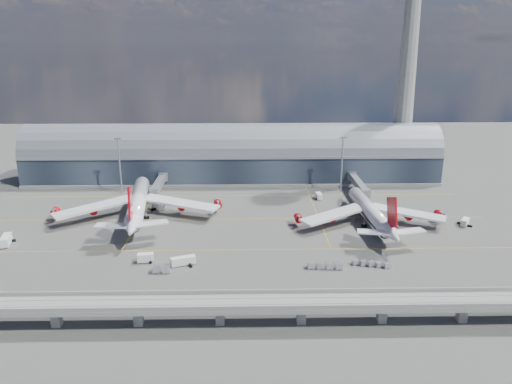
{
  "coord_description": "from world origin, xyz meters",
  "views": [
    {
      "loc": [
        6.56,
        -163.17,
        67.46
      ],
      "look_at": [
        10.18,
        10.0,
        14.0
      ],
      "focal_mm": 35.0,
      "sensor_mm": 36.0,
      "label": 1
    }
  ],
  "objects_px": {
    "service_truck_1": "(146,258)",
    "cargo_train_2": "(325,266)",
    "cargo_train_0": "(161,270)",
    "control_tower": "(407,73)",
    "service_truck_0": "(6,240)",
    "floodlight_mast_left": "(120,164)",
    "service_truck_2": "(183,261)",
    "floodlight_mast_right": "(342,163)",
    "airliner_right": "(371,213)",
    "service_truck_5": "(158,205)",
    "service_truck_3": "(465,222)",
    "cargo_train_1": "(371,264)",
    "airliner_left": "(138,203)",
    "service_truck_4": "(319,196)"
  },
  "relations": [
    {
      "from": "service_truck_5",
      "to": "cargo_train_2",
      "type": "distance_m",
      "value": 83.23
    },
    {
      "from": "service_truck_0",
      "to": "cargo_train_2",
      "type": "relative_size",
      "value": 0.73
    },
    {
      "from": "airliner_right",
      "to": "service_truck_0",
      "type": "height_order",
      "value": "airliner_right"
    },
    {
      "from": "service_truck_3",
      "to": "cargo_train_0",
      "type": "height_order",
      "value": "service_truck_3"
    },
    {
      "from": "service_truck_0",
      "to": "service_truck_2",
      "type": "relative_size",
      "value": 1.02
    },
    {
      "from": "service_truck_1",
      "to": "cargo_train_0",
      "type": "bearing_deg",
      "value": -148.87
    },
    {
      "from": "service_truck_0",
      "to": "service_truck_5",
      "type": "xyz_separation_m",
      "value": [
        45.4,
        36.37,
        -0.06
      ]
    },
    {
      "from": "floodlight_mast_left",
      "to": "service_truck_5",
      "type": "xyz_separation_m",
      "value": [
        20.04,
        -22.7,
        -12.03
      ]
    },
    {
      "from": "service_truck_3",
      "to": "cargo_train_1",
      "type": "bearing_deg",
      "value": -106.57
    },
    {
      "from": "service_truck_0",
      "to": "service_truck_1",
      "type": "distance_m",
      "value": 52.29
    },
    {
      "from": "airliner_left",
      "to": "service_truck_4",
      "type": "xyz_separation_m",
      "value": [
        74.15,
        22.53,
        -4.67
      ]
    },
    {
      "from": "airliner_right",
      "to": "service_truck_3",
      "type": "height_order",
      "value": "airliner_right"
    },
    {
      "from": "control_tower",
      "to": "service_truck_1",
      "type": "relative_size",
      "value": 19.63
    },
    {
      "from": "floodlight_mast_right",
      "to": "airliner_left",
      "type": "height_order",
      "value": "floodlight_mast_right"
    },
    {
      "from": "floodlight_mast_right",
      "to": "service_truck_1",
      "type": "relative_size",
      "value": 4.9
    },
    {
      "from": "floodlight_mast_left",
      "to": "service_truck_2",
      "type": "xyz_separation_m",
      "value": [
        36.88,
        -76.33,
        -12.19
      ]
    },
    {
      "from": "cargo_train_0",
      "to": "cargo_train_2",
      "type": "xyz_separation_m",
      "value": [
        49.52,
        1.67,
        -0.06
      ]
    },
    {
      "from": "floodlight_mast_left",
      "to": "cargo_train_1",
      "type": "height_order",
      "value": "floodlight_mast_left"
    },
    {
      "from": "service_truck_1",
      "to": "cargo_train_0",
      "type": "distance_m",
      "value": 9.85
    },
    {
      "from": "floodlight_mast_right",
      "to": "cargo_train_0",
      "type": "relative_size",
      "value": 4.37
    },
    {
      "from": "service_truck_1",
      "to": "cargo_train_2",
      "type": "bearing_deg",
      "value": -103.88
    },
    {
      "from": "floodlight_mast_left",
      "to": "floodlight_mast_right",
      "type": "height_order",
      "value": "same"
    },
    {
      "from": "floodlight_mast_right",
      "to": "cargo_train_2",
      "type": "xyz_separation_m",
      "value": [
        -19.51,
        -79.91,
        -12.68
      ]
    },
    {
      "from": "service_truck_2",
      "to": "cargo_train_2",
      "type": "height_order",
      "value": "service_truck_2"
    },
    {
      "from": "control_tower",
      "to": "service_truck_4",
      "type": "bearing_deg",
      "value": -140.28
    },
    {
      "from": "floodlight_mast_right",
      "to": "cargo_train_1",
      "type": "bearing_deg",
      "value": -93.62
    },
    {
      "from": "service_truck_2",
      "to": "service_truck_3",
      "type": "distance_m",
      "value": 106.96
    },
    {
      "from": "airliner_right",
      "to": "service_truck_1",
      "type": "bearing_deg",
      "value": -161.21
    },
    {
      "from": "service_truck_1",
      "to": "service_truck_2",
      "type": "xyz_separation_m",
      "value": [
        12.09,
        -2.42,
        -0.01
      ]
    },
    {
      "from": "floodlight_mast_right",
      "to": "service_truck_0",
      "type": "relative_size",
      "value": 3.16
    },
    {
      "from": "service_truck_4",
      "to": "control_tower",
      "type": "bearing_deg",
      "value": 33.7
    },
    {
      "from": "service_truck_1",
      "to": "service_truck_5",
      "type": "bearing_deg",
      "value": -2.44
    },
    {
      "from": "airliner_left",
      "to": "cargo_train_1",
      "type": "xyz_separation_m",
      "value": [
        80.73,
        -45.23,
        -5.23
      ]
    },
    {
      "from": "service_truck_4",
      "to": "service_truck_5",
      "type": "height_order",
      "value": "service_truck_5"
    },
    {
      "from": "floodlight_mast_left",
      "to": "cargo_train_1",
      "type": "bearing_deg",
      "value": -39.54
    },
    {
      "from": "control_tower",
      "to": "service_truck_0",
      "type": "relative_size",
      "value": 12.67
    },
    {
      "from": "airliner_right",
      "to": "cargo_train_1",
      "type": "relative_size",
      "value": 5.15
    },
    {
      "from": "control_tower",
      "to": "cargo_train_0",
      "type": "height_order",
      "value": "control_tower"
    },
    {
      "from": "service_truck_3",
      "to": "cargo_train_1",
      "type": "relative_size",
      "value": 0.49
    },
    {
      "from": "floodlight_mast_left",
      "to": "service_truck_2",
      "type": "bearing_deg",
      "value": -64.21
    },
    {
      "from": "service_truck_0",
      "to": "service_truck_4",
      "type": "bearing_deg",
      "value": 10.05
    },
    {
      "from": "airliner_right",
      "to": "service_truck_5",
      "type": "xyz_separation_m",
      "value": [
        -83.34,
        20.15,
        -3.34
      ]
    },
    {
      "from": "service_truck_1",
      "to": "service_truck_3",
      "type": "relative_size",
      "value": 0.92
    },
    {
      "from": "service_truck_0",
      "to": "cargo_train_0",
      "type": "height_order",
      "value": "service_truck_0"
    },
    {
      "from": "control_tower",
      "to": "service_truck_0",
      "type": "distance_m",
      "value": 189.19
    },
    {
      "from": "service_truck_3",
      "to": "service_truck_4",
      "type": "bearing_deg",
      "value": -178.18
    },
    {
      "from": "service_truck_1",
      "to": "service_truck_5",
      "type": "height_order",
      "value": "service_truck_5"
    },
    {
      "from": "service_truck_3",
      "to": "floodlight_mast_right",
      "type": "bearing_deg",
      "value": 166.76
    },
    {
      "from": "control_tower",
      "to": "service_truck_3",
      "type": "relative_size",
      "value": 17.98
    },
    {
      "from": "floodlight_mast_right",
      "to": "cargo_train_1",
      "type": "height_order",
      "value": "floodlight_mast_right"
    }
  ]
}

